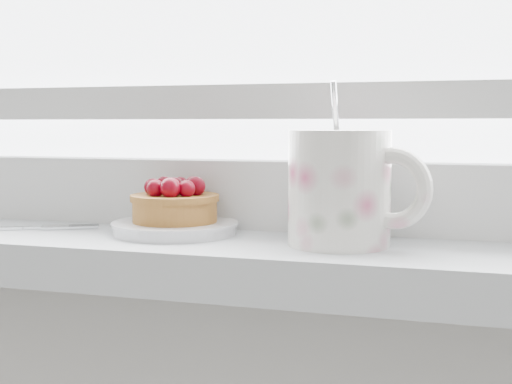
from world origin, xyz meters
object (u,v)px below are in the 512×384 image
at_px(raspberry_tart, 175,202).
at_px(floral_mug, 343,186).
at_px(saucer, 175,228).
at_px(fork, 8,228).

bearing_deg(raspberry_tart, floral_mug, -5.85).
height_order(saucer, floral_mug, floral_mug).
relative_size(floral_mug, fork, 0.88).
height_order(saucer, fork, saucer).
bearing_deg(floral_mug, fork, -178.39).
relative_size(raspberry_tart, floral_mug, 0.59).
distance_m(saucer, fork, 0.18).
distance_m(floral_mug, fork, 0.35).
xyz_separation_m(saucer, raspberry_tart, (0.00, 0.00, 0.03)).
bearing_deg(saucer, fork, -171.21).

